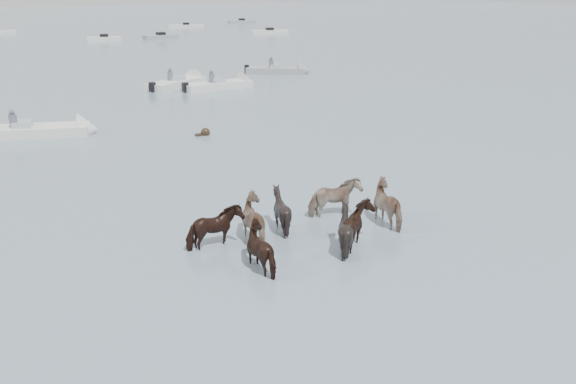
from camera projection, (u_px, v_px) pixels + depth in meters
ground at (318, 281)px, 14.72m from camera, size 400.00×400.00×0.00m
pony_herd at (311, 221)px, 17.06m from camera, size 6.83×3.82×1.43m
swimming_pony at (205, 133)px, 28.89m from camera, size 0.72×0.44×0.44m
motorboat_b at (42, 131)px, 28.75m from camera, size 6.44×3.82×1.92m
motorboat_c at (183, 82)px, 43.03m from camera, size 5.56×4.04×1.92m
motorboat_d at (227, 85)px, 41.90m from camera, size 5.43×1.76×1.92m
motorboat_e at (285, 70)px, 48.75m from camera, size 5.03×4.31×1.92m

